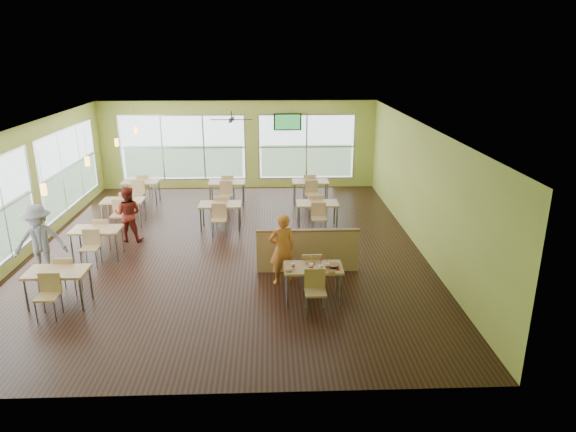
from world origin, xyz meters
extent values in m
plane|color=black|center=(0.00, 0.00, 0.00)|extent=(12.00, 12.00, 0.00)
plane|color=white|center=(0.00, 0.00, 3.20)|extent=(12.00, 12.00, 0.00)
cube|color=#C0D155|center=(0.00, 6.00, 1.60)|extent=(10.00, 0.04, 3.20)
cube|color=#C0D155|center=(0.00, -6.00, 1.60)|extent=(10.00, 0.04, 3.20)
cube|color=#C0D155|center=(-5.00, 0.00, 1.60)|extent=(0.04, 12.00, 3.20)
cube|color=#C0D155|center=(5.00, 0.00, 1.60)|extent=(0.04, 12.00, 3.20)
cube|color=white|center=(-4.98, 3.00, 1.53)|extent=(0.02, 4.50, 2.35)
cube|color=white|center=(-2.00, 5.98, 1.53)|extent=(4.50, 0.02, 2.35)
cube|color=white|center=(2.50, 5.98, 1.53)|extent=(3.50, 0.02, 2.35)
cube|color=#B7BABC|center=(-4.97, 0.50, 0.35)|extent=(0.04, 9.40, 0.05)
cube|color=#B7BABC|center=(0.25, 5.97, 0.35)|extent=(8.00, 0.04, 0.05)
cube|color=tan|center=(2.00, -3.00, 0.73)|extent=(1.20, 0.70, 0.04)
cube|color=brown|center=(2.00, -3.00, 0.70)|extent=(1.22, 0.71, 0.01)
cylinder|color=slate|center=(1.46, -3.29, 0.35)|extent=(0.05, 0.05, 0.71)
cylinder|color=slate|center=(2.54, -3.29, 0.35)|extent=(0.05, 0.05, 0.71)
cylinder|color=slate|center=(1.46, -2.71, 0.35)|extent=(0.05, 0.05, 0.71)
cylinder|color=slate|center=(2.54, -2.71, 0.35)|extent=(0.05, 0.05, 0.71)
cube|color=tan|center=(2.00, -2.45, 0.45)|extent=(0.42, 0.42, 0.04)
cube|color=tan|center=(2.00, -2.26, 0.67)|extent=(0.42, 0.04, 0.40)
cube|color=tan|center=(2.00, -3.55, 0.45)|extent=(0.42, 0.42, 0.04)
cube|color=tan|center=(2.00, -3.74, 0.67)|extent=(0.42, 0.04, 0.40)
cube|color=tan|center=(2.00, -1.55, 0.50)|extent=(2.40, 0.12, 1.00)
cube|color=brown|center=(2.00, -1.55, 1.02)|extent=(2.40, 0.14, 0.04)
cube|color=tan|center=(-3.20, -3.00, 0.73)|extent=(1.20, 0.70, 0.04)
cube|color=brown|center=(-3.20, -3.00, 0.70)|extent=(1.22, 0.71, 0.01)
cylinder|color=slate|center=(-3.74, -3.29, 0.35)|extent=(0.05, 0.05, 0.71)
cylinder|color=slate|center=(-2.66, -3.29, 0.35)|extent=(0.05, 0.05, 0.71)
cylinder|color=slate|center=(-3.74, -2.71, 0.35)|extent=(0.05, 0.05, 0.71)
cylinder|color=slate|center=(-2.66, -2.71, 0.35)|extent=(0.05, 0.05, 0.71)
cube|color=tan|center=(-3.20, -2.45, 0.45)|extent=(0.42, 0.42, 0.04)
cube|color=tan|center=(-3.20, -2.26, 0.67)|extent=(0.42, 0.04, 0.40)
cube|color=tan|center=(-3.20, -3.55, 0.45)|extent=(0.42, 0.42, 0.04)
cube|color=tan|center=(-3.20, -3.74, 0.67)|extent=(0.42, 0.04, 0.40)
cube|color=tan|center=(-3.20, -0.50, 0.73)|extent=(1.20, 0.70, 0.04)
cube|color=brown|center=(-3.20, -0.50, 0.70)|extent=(1.22, 0.71, 0.01)
cylinder|color=slate|center=(-3.74, -0.79, 0.35)|extent=(0.05, 0.05, 0.71)
cylinder|color=slate|center=(-2.66, -0.79, 0.35)|extent=(0.05, 0.05, 0.71)
cylinder|color=slate|center=(-3.74, -0.21, 0.35)|extent=(0.05, 0.05, 0.71)
cylinder|color=slate|center=(-2.66, -0.21, 0.35)|extent=(0.05, 0.05, 0.71)
cube|color=tan|center=(-3.20, 0.05, 0.45)|extent=(0.42, 0.42, 0.04)
cube|color=tan|center=(-3.20, 0.24, 0.67)|extent=(0.42, 0.04, 0.40)
cube|color=tan|center=(-3.20, -1.05, 0.45)|extent=(0.42, 0.42, 0.04)
cube|color=tan|center=(-3.20, -1.24, 0.67)|extent=(0.42, 0.04, 0.40)
cube|color=tan|center=(-3.20, 2.00, 0.73)|extent=(1.20, 0.70, 0.04)
cube|color=brown|center=(-3.20, 2.00, 0.70)|extent=(1.22, 0.71, 0.01)
cylinder|color=slate|center=(-3.74, 1.71, 0.35)|extent=(0.05, 0.05, 0.71)
cylinder|color=slate|center=(-2.66, 1.71, 0.35)|extent=(0.05, 0.05, 0.71)
cylinder|color=slate|center=(-3.74, 2.29, 0.35)|extent=(0.05, 0.05, 0.71)
cylinder|color=slate|center=(-2.66, 2.29, 0.35)|extent=(0.05, 0.05, 0.71)
cube|color=tan|center=(-3.20, 2.55, 0.45)|extent=(0.42, 0.42, 0.04)
cube|color=tan|center=(-3.20, 2.74, 0.67)|extent=(0.42, 0.04, 0.40)
cube|color=tan|center=(-3.20, 1.45, 0.45)|extent=(0.42, 0.42, 0.04)
cube|color=tan|center=(-3.20, 1.26, 0.67)|extent=(0.42, 0.04, 0.40)
cube|color=tan|center=(-3.20, 4.20, 0.73)|extent=(1.20, 0.70, 0.04)
cube|color=brown|center=(-3.20, 4.20, 0.70)|extent=(1.22, 0.71, 0.01)
cylinder|color=slate|center=(-3.74, 3.91, 0.35)|extent=(0.05, 0.05, 0.71)
cylinder|color=slate|center=(-2.66, 3.91, 0.35)|extent=(0.05, 0.05, 0.71)
cylinder|color=slate|center=(-3.74, 4.49, 0.35)|extent=(0.05, 0.05, 0.71)
cylinder|color=slate|center=(-2.66, 4.49, 0.35)|extent=(0.05, 0.05, 0.71)
cube|color=tan|center=(-3.20, 4.75, 0.45)|extent=(0.42, 0.42, 0.04)
cube|color=tan|center=(-3.20, 4.94, 0.67)|extent=(0.42, 0.04, 0.40)
cube|color=tan|center=(-3.20, 3.65, 0.45)|extent=(0.42, 0.42, 0.04)
cube|color=tan|center=(-3.20, 3.46, 0.67)|extent=(0.42, 0.04, 0.40)
cube|color=tan|center=(-0.30, 1.50, 0.73)|extent=(1.20, 0.70, 0.04)
cube|color=brown|center=(-0.30, 1.50, 0.70)|extent=(1.22, 0.71, 0.01)
cylinder|color=slate|center=(-0.84, 1.21, 0.35)|extent=(0.05, 0.05, 0.71)
cylinder|color=slate|center=(0.24, 1.21, 0.35)|extent=(0.05, 0.05, 0.71)
cylinder|color=slate|center=(-0.84, 1.79, 0.35)|extent=(0.05, 0.05, 0.71)
cylinder|color=slate|center=(0.24, 1.79, 0.35)|extent=(0.05, 0.05, 0.71)
cube|color=tan|center=(-0.30, 2.05, 0.45)|extent=(0.42, 0.42, 0.04)
cube|color=tan|center=(-0.30, 2.24, 0.67)|extent=(0.42, 0.04, 0.40)
cube|color=tan|center=(-0.30, 0.95, 0.45)|extent=(0.42, 0.42, 0.04)
cube|color=tan|center=(-0.30, 0.76, 0.67)|extent=(0.42, 0.04, 0.40)
cube|color=tan|center=(-0.30, 4.00, 0.73)|extent=(1.20, 0.70, 0.04)
cube|color=brown|center=(-0.30, 4.00, 0.70)|extent=(1.22, 0.71, 0.01)
cylinder|color=slate|center=(-0.84, 3.71, 0.35)|extent=(0.05, 0.05, 0.71)
cylinder|color=slate|center=(0.24, 3.71, 0.35)|extent=(0.05, 0.05, 0.71)
cylinder|color=slate|center=(-0.84, 4.29, 0.35)|extent=(0.05, 0.05, 0.71)
cylinder|color=slate|center=(0.24, 4.29, 0.35)|extent=(0.05, 0.05, 0.71)
cube|color=tan|center=(-0.30, 4.55, 0.45)|extent=(0.42, 0.42, 0.04)
cube|color=tan|center=(-0.30, 4.74, 0.67)|extent=(0.42, 0.04, 0.40)
cube|color=tan|center=(-0.30, 3.45, 0.45)|extent=(0.42, 0.42, 0.04)
cube|color=tan|center=(-0.30, 3.26, 0.67)|extent=(0.42, 0.04, 0.40)
cube|color=tan|center=(2.50, 1.50, 0.73)|extent=(1.20, 0.70, 0.04)
cube|color=brown|center=(2.50, 1.50, 0.70)|extent=(1.22, 0.71, 0.01)
cylinder|color=slate|center=(1.96, 1.21, 0.35)|extent=(0.05, 0.05, 0.71)
cylinder|color=slate|center=(3.04, 1.21, 0.35)|extent=(0.05, 0.05, 0.71)
cylinder|color=slate|center=(1.96, 1.79, 0.35)|extent=(0.05, 0.05, 0.71)
cylinder|color=slate|center=(3.04, 1.79, 0.35)|extent=(0.05, 0.05, 0.71)
cube|color=tan|center=(2.50, 2.05, 0.45)|extent=(0.42, 0.42, 0.04)
cube|color=tan|center=(2.50, 2.24, 0.67)|extent=(0.42, 0.04, 0.40)
cube|color=tan|center=(2.50, 0.95, 0.45)|extent=(0.42, 0.42, 0.04)
cube|color=tan|center=(2.50, 0.76, 0.67)|extent=(0.42, 0.04, 0.40)
cube|color=tan|center=(2.50, 4.00, 0.73)|extent=(1.20, 0.70, 0.04)
cube|color=brown|center=(2.50, 4.00, 0.70)|extent=(1.22, 0.71, 0.01)
cylinder|color=slate|center=(1.96, 3.71, 0.35)|extent=(0.05, 0.05, 0.71)
cylinder|color=slate|center=(3.04, 3.71, 0.35)|extent=(0.05, 0.05, 0.71)
cylinder|color=slate|center=(1.96, 4.29, 0.35)|extent=(0.05, 0.05, 0.71)
cylinder|color=slate|center=(3.04, 4.29, 0.35)|extent=(0.05, 0.05, 0.71)
cube|color=tan|center=(2.50, 4.55, 0.45)|extent=(0.42, 0.42, 0.04)
cube|color=tan|center=(2.50, 4.74, 0.67)|extent=(0.42, 0.04, 0.40)
cube|color=tan|center=(2.50, 3.45, 0.45)|extent=(0.42, 0.42, 0.04)
cube|color=tan|center=(2.50, 3.26, 0.67)|extent=(0.42, 0.04, 0.40)
cylinder|color=#2D2119|center=(-3.20, -3.00, 2.85)|extent=(0.01, 0.01, 0.70)
cylinder|color=#FFA043|center=(-3.20, -3.00, 2.45)|extent=(0.11, 0.11, 0.22)
cylinder|color=#2D2119|center=(-3.20, -0.50, 2.85)|extent=(0.01, 0.01, 0.70)
cylinder|color=#FFA043|center=(-3.20, -0.50, 2.45)|extent=(0.11, 0.11, 0.22)
cylinder|color=#2D2119|center=(-3.20, 2.00, 2.85)|extent=(0.01, 0.01, 0.70)
cylinder|color=#FFA043|center=(-3.20, 2.00, 2.45)|extent=(0.11, 0.11, 0.22)
cylinder|color=#2D2119|center=(-3.20, 4.20, 2.85)|extent=(0.01, 0.01, 0.70)
cylinder|color=#FFA043|center=(-3.20, 4.20, 2.45)|extent=(0.11, 0.11, 0.22)
cylinder|color=#2D2119|center=(0.00, 3.00, 3.08)|extent=(0.03, 0.03, 0.24)
cylinder|color=#2D2119|center=(0.00, 3.00, 2.94)|extent=(0.16, 0.16, 0.06)
cube|color=#2D2119|center=(0.35, 3.00, 2.94)|extent=(0.55, 0.10, 0.01)
cube|color=#2D2119|center=(0.00, 3.35, 2.94)|extent=(0.10, 0.55, 0.01)
cube|color=#2D2119|center=(-0.35, 3.00, 2.94)|extent=(0.55, 0.10, 0.01)
cube|color=#2D2119|center=(0.00, 2.65, 2.94)|extent=(0.10, 0.55, 0.01)
cube|color=black|center=(1.80, 5.90, 2.45)|extent=(1.00, 0.06, 0.60)
cube|color=green|center=(1.80, 5.87, 2.45)|extent=(0.90, 0.01, 0.52)
imported|color=#E04618|center=(1.38, -2.17, 0.82)|extent=(0.69, 0.56, 1.64)
imported|color=maroon|center=(-2.70, 0.63, 0.76)|extent=(0.77, 0.62, 1.51)
imported|color=slate|center=(-4.08, -1.65, 0.87)|extent=(1.26, 0.94, 1.74)
cone|color=white|center=(1.58, -3.07, 0.81)|extent=(0.09, 0.09, 0.11)
cylinder|color=red|center=(1.58, -3.07, 0.81)|extent=(0.08, 0.08, 0.03)
cylinder|color=white|center=(1.58, -3.07, 0.87)|extent=(0.09, 0.09, 0.01)
cylinder|color=#0785CD|center=(1.58, -3.07, 0.97)|extent=(0.02, 0.05, 0.21)
cone|color=white|center=(1.94, -3.16, 0.82)|extent=(0.10, 0.10, 0.13)
cylinder|color=red|center=(1.94, -3.16, 0.82)|extent=(0.09, 0.09, 0.04)
cylinder|color=white|center=(1.94, -3.16, 0.89)|extent=(0.10, 0.10, 0.01)
cylinder|color=yellow|center=(1.94, -3.16, 1.00)|extent=(0.02, 0.06, 0.24)
cone|color=white|center=(2.13, -3.24, 0.81)|extent=(0.10, 0.10, 0.13)
cylinder|color=red|center=(2.13, -3.24, 0.82)|extent=(0.09, 0.09, 0.04)
cylinder|color=white|center=(2.13, -3.24, 0.89)|extent=(0.10, 0.10, 0.01)
cylinder|color=red|center=(2.13, -3.24, 1.00)|extent=(0.02, 0.06, 0.23)
cone|color=white|center=(2.26, -3.13, 0.81)|extent=(0.09, 0.09, 0.12)
cylinder|color=red|center=(2.26, -3.13, 0.81)|extent=(0.08, 0.08, 0.04)
cylinder|color=white|center=(2.26, -3.13, 0.88)|extent=(0.09, 0.09, 0.01)
cylinder|color=red|center=(2.26, -3.13, 0.98)|extent=(0.01, 0.06, 0.22)
cylinder|color=black|center=(2.41, -3.03, 0.76)|extent=(0.21, 0.21, 0.01)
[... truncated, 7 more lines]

